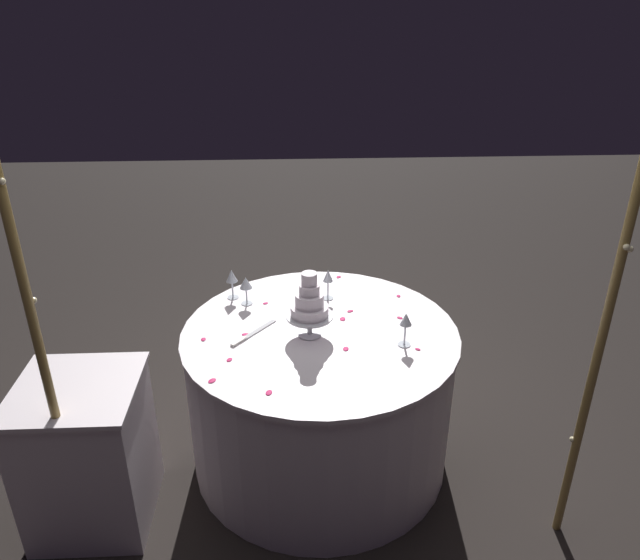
# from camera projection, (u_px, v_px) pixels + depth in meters

# --- Properties ---
(ground_plane) EXTENTS (12.00, 12.00, 0.00)m
(ground_plane) POSITION_uv_depth(u_px,v_px,m) (320.00, 454.00, 3.21)
(ground_plane) COLOR black
(decorative_arch) EXTENTS (2.19, 0.06, 2.29)m
(decorative_arch) POSITION_uv_depth(u_px,v_px,m) (327.00, 227.00, 2.07)
(decorative_arch) COLOR olive
(decorative_arch) RESTS_ON ground
(main_table) EXTENTS (1.32, 1.32, 0.76)m
(main_table) POSITION_uv_depth(u_px,v_px,m) (320.00, 396.00, 3.04)
(main_table) COLOR white
(main_table) RESTS_ON ground
(side_table) EXTENTS (0.52, 0.52, 0.72)m
(side_table) POSITION_uv_depth(u_px,v_px,m) (88.00, 453.00, 2.70)
(side_table) COLOR white
(side_table) RESTS_ON ground
(tiered_cake) EXTENTS (0.22, 0.22, 0.32)m
(tiered_cake) POSITION_uv_depth(u_px,v_px,m) (309.00, 305.00, 2.77)
(tiered_cake) COLOR silver
(tiered_cake) RESTS_ON main_table
(wine_glass_0) EXTENTS (0.06, 0.06, 0.17)m
(wine_glass_0) POSITION_uv_depth(u_px,v_px,m) (406.00, 321.00, 2.71)
(wine_glass_0) COLOR silver
(wine_glass_0) RESTS_ON main_table
(wine_glass_1) EXTENTS (0.06, 0.06, 0.15)m
(wine_glass_1) POSITION_uv_depth(u_px,v_px,m) (246.00, 284.00, 3.07)
(wine_glass_1) COLOR silver
(wine_glass_1) RESTS_ON main_table
(wine_glass_2) EXTENTS (0.06, 0.06, 0.16)m
(wine_glass_2) POSITION_uv_depth(u_px,v_px,m) (232.00, 277.00, 3.13)
(wine_glass_2) COLOR silver
(wine_glass_2) RESTS_ON main_table
(wine_glass_3) EXTENTS (0.06, 0.06, 0.17)m
(wine_glass_3) POSITION_uv_depth(u_px,v_px,m) (328.00, 278.00, 3.12)
(wine_glass_3) COLOR silver
(wine_glass_3) RESTS_ON main_table
(cake_knife) EXTENTS (0.20, 0.24, 0.01)m
(cake_knife) POSITION_uv_depth(u_px,v_px,m) (251.00, 334.00, 2.84)
(cake_knife) COLOR silver
(cake_knife) RESTS_ON main_table
(rose_petal_0) EXTENTS (0.03, 0.04, 0.00)m
(rose_petal_0) POSITION_uv_depth(u_px,v_px,m) (312.00, 299.00, 3.16)
(rose_petal_0) COLOR #C61951
(rose_petal_0) RESTS_ON main_table
(rose_petal_1) EXTENTS (0.02, 0.03, 0.00)m
(rose_petal_1) POSITION_uv_depth(u_px,v_px,m) (296.00, 301.00, 3.14)
(rose_petal_1) COLOR #C61951
(rose_petal_1) RESTS_ON main_table
(rose_petal_2) EXTENTS (0.04, 0.04, 0.00)m
(rose_petal_2) POSITION_uv_depth(u_px,v_px,m) (339.00, 277.00, 3.40)
(rose_petal_2) COLOR #C61951
(rose_petal_2) RESTS_ON main_table
(rose_petal_3) EXTENTS (0.04, 0.03, 0.00)m
(rose_petal_3) POSITION_uv_depth(u_px,v_px,m) (246.00, 335.00, 2.84)
(rose_petal_3) COLOR #C61951
(rose_petal_3) RESTS_ON main_table
(rose_petal_4) EXTENTS (0.03, 0.03, 0.00)m
(rose_petal_4) POSITION_uv_depth(u_px,v_px,m) (331.00, 318.00, 2.98)
(rose_petal_4) COLOR #C61951
(rose_petal_4) RESTS_ON main_table
(rose_petal_5) EXTENTS (0.03, 0.03, 0.00)m
(rose_petal_5) POSITION_uv_depth(u_px,v_px,m) (418.00, 349.00, 2.73)
(rose_petal_5) COLOR #C61951
(rose_petal_5) RESTS_ON main_table
(rose_petal_6) EXTENTS (0.03, 0.04, 0.00)m
(rose_petal_6) POSITION_uv_depth(u_px,v_px,m) (343.00, 319.00, 2.98)
(rose_petal_6) COLOR #C61951
(rose_petal_6) RESTS_ON main_table
(rose_petal_7) EXTENTS (0.03, 0.04, 0.00)m
(rose_petal_7) POSITION_uv_depth(u_px,v_px,m) (346.00, 349.00, 2.73)
(rose_petal_7) COLOR #C61951
(rose_petal_7) RESTS_ON main_table
(rose_petal_8) EXTENTS (0.02, 0.03, 0.00)m
(rose_petal_8) POSITION_uv_depth(u_px,v_px,m) (399.00, 296.00, 3.19)
(rose_petal_8) COLOR #C61951
(rose_petal_8) RESTS_ON main_table
(rose_petal_9) EXTENTS (0.04, 0.04, 0.00)m
(rose_petal_9) POSITION_uv_depth(u_px,v_px,m) (400.00, 318.00, 2.99)
(rose_petal_9) COLOR #C61951
(rose_petal_9) RESTS_ON main_table
(rose_petal_10) EXTENTS (0.04, 0.04, 0.00)m
(rose_petal_10) POSITION_uv_depth(u_px,v_px,m) (350.00, 311.00, 3.05)
(rose_petal_10) COLOR #C61951
(rose_petal_10) RESTS_ON main_table
(rose_petal_11) EXTENTS (0.02, 0.03, 0.00)m
(rose_petal_11) POSITION_uv_depth(u_px,v_px,m) (203.00, 339.00, 2.81)
(rose_petal_11) COLOR #C61951
(rose_petal_11) RESTS_ON main_table
(rose_petal_12) EXTENTS (0.05, 0.04, 0.00)m
(rose_petal_12) POSITION_uv_depth(u_px,v_px,m) (301.00, 308.00, 3.07)
(rose_petal_12) COLOR #C61951
(rose_petal_12) RESTS_ON main_table
(rose_petal_13) EXTENTS (0.03, 0.04, 0.00)m
(rose_petal_13) POSITION_uv_depth(u_px,v_px,m) (229.00, 360.00, 2.65)
(rose_petal_13) COLOR #C61951
(rose_petal_13) RESTS_ON main_table
(rose_petal_14) EXTENTS (0.04, 0.04, 0.00)m
(rose_petal_14) POSITION_uv_depth(u_px,v_px,m) (317.00, 317.00, 2.99)
(rose_petal_14) COLOR #C61951
(rose_petal_14) RESTS_ON main_table
(rose_petal_15) EXTENTS (0.04, 0.04, 0.00)m
(rose_petal_15) POSITION_uv_depth(u_px,v_px,m) (269.00, 393.00, 2.44)
(rose_petal_15) COLOR #C61951
(rose_petal_15) RESTS_ON main_table
(rose_petal_16) EXTENTS (0.04, 0.03, 0.00)m
(rose_petal_16) POSITION_uv_depth(u_px,v_px,m) (266.00, 303.00, 3.12)
(rose_petal_16) COLOR #C61951
(rose_petal_16) RESTS_ON main_table
(rose_petal_17) EXTENTS (0.04, 0.05, 0.00)m
(rose_petal_17) POSITION_uv_depth(u_px,v_px,m) (212.00, 381.00, 2.51)
(rose_petal_17) COLOR #C61951
(rose_petal_17) RESTS_ON main_table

